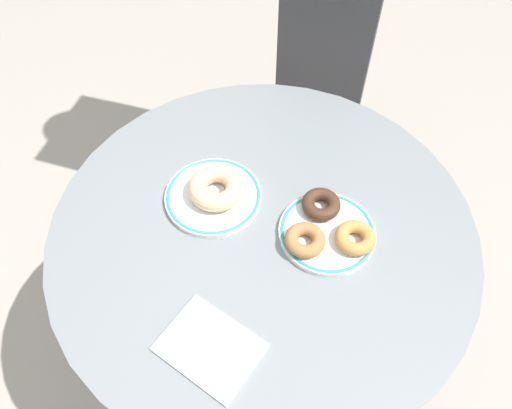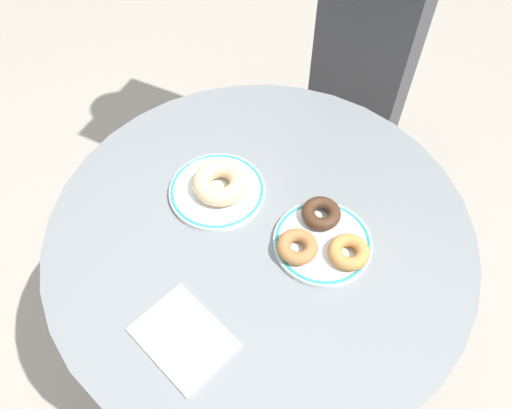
% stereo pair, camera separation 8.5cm
% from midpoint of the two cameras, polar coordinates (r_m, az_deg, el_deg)
% --- Properties ---
extents(ground_plane, '(7.00, 7.00, 0.02)m').
position_cam_midpoint_polar(ground_plane, '(1.50, -1.21, -17.98)').
color(ground_plane, '#9E9389').
extents(cafe_table, '(0.74, 0.74, 0.71)m').
position_cam_midpoint_polar(cafe_table, '(1.02, -1.72, -8.87)').
color(cafe_table, slate).
rests_on(cafe_table, ground).
extents(plate_left, '(0.17, 0.17, 0.01)m').
position_cam_midpoint_polar(plate_left, '(0.89, -7.72, 0.79)').
color(plate_left, white).
rests_on(plate_left, cafe_table).
extents(plate_right, '(0.17, 0.17, 0.01)m').
position_cam_midpoint_polar(plate_right, '(0.84, 5.44, -3.46)').
color(plate_right, white).
rests_on(plate_right, cafe_table).
extents(donut_glazed, '(0.13, 0.13, 0.03)m').
position_cam_midpoint_polar(donut_glazed, '(0.87, -7.45, 1.74)').
color(donut_glazed, '#E0B789').
rests_on(donut_glazed, plate_left).
extents(donut_old_fashioned, '(0.08, 0.08, 0.02)m').
position_cam_midpoint_polar(donut_old_fashioned, '(0.82, 8.61, -4.07)').
color(donut_old_fashioned, '#BC7F42').
rests_on(donut_old_fashioned, plate_right).
extents(donut_chocolate, '(0.08, 0.08, 0.02)m').
position_cam_midpoint_polar(donut_chocolate, '(0.85, 4.79, -0.17)').
color(donut_chocolate, '#422819').
rests_on(donut_chocolate, plate_right).
extents(donut_cinnamon, '(0.09, 0.09, 0.02)m').
position_cam_midpoint_polar(donut_cinnamon, '(0.81, 2.76, -4.37)').
color(donut_cinnamon, '#A36B3D').
rests_on(donut_cinnamon, plate_right).
extents(paper_napkin, '(0.16, 0.13, 0.01)m').
position_cam_midpoint_polar(paper_napkin, '(0.76, -8.70, -16.38)').
color(paper_napkin, white).
rests_on(paper_napkin, cafe_table).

